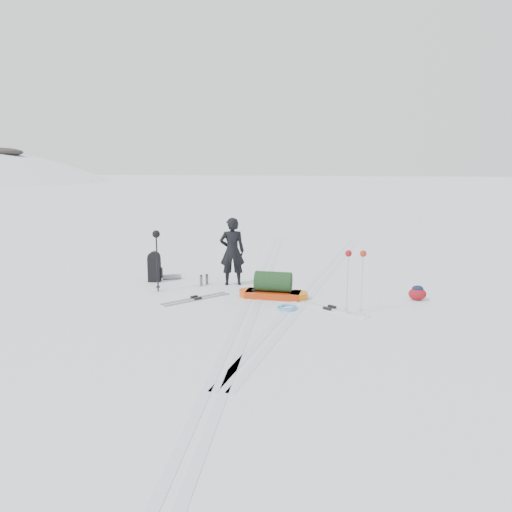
{
  "coord_description": "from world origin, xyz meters",
  "views": [
    {
      "loc": [
        2.01,
        -10.98,
        3.06
      ],
      "look_at": [
        0.02,
        -0.01,
        0.95
      ],
      "focal_mm": 35.0,
      "sensor_mm": 36.0,
      "label": 1
    }
  ],
  "objects_px": {
    "pulk_sled": "(273,288)",
    "ski_poles_black": "(156,242)",
    "skier": "(232,251)",
    "expedition_rucksack": "(157,268)"
  },
  "relations": [
    {
      "from": "skier",
      "to": "expedition_rucksack",
      "type": "height_order",
      "value": "skier"
    },
    {
      "from": "skier",
      "to": "expedition_rucksack",
      "type": "xyz_separation_m",
      "value": [
        -2.01,
        -0.0,
        -0.49
      ]
    },
    {
      "from": "expedition_rucksack",
      "to": "ski_poles_black",
      "type": "height_order",
      "value": "ski_poles_black"
    },
    {
      "from": "skier",
      "to": "pulk_sled",
      "type": "height_order",
      "value": "skier"
    },
    {
      "from": "pulk_sled",
      "to": "ski_poles_black",
      "type": "height_order",
      "value": "ski_poles_black"
    },
    {
      "from": "skier",
      "to": "pulk_sled",
      "type": "xyz_separation_m",
      "value": [
        1.2,
        -1.05,
        -0.62
      ]
    },
    {
      "from": "pulk_sled",
      "to": "ski_poles_black",
      "type": "distance_m",
      "value": 2.97
    },
    {
      "from": "skier",
      "to": "pulk_sled",
      "type": "distance_m",
      "value": 1.71
    },
    {
      "from": "expedition_rucksack",
      "to": "ski_poles_black",
      "type": "bearing_deg",
      "value": -75.75
    },
    {
      "from": "skier",
      "to": "ski_poles_black",
      "type": "height_order",
      "value": "skier"
    }
  ]
}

